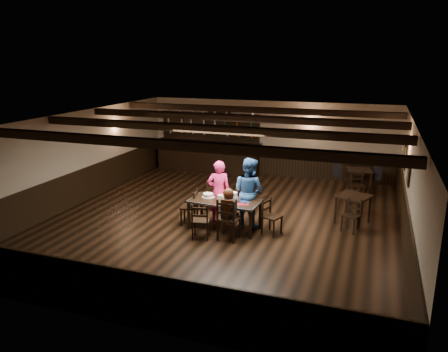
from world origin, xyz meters
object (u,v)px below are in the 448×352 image
(man_blue, at_px, (249,192))
(dining_table, at_px, (225,203))
(bar_counter, at_px, (208,152))
(chair_near_right, at_px, (227,217))
(woman_pink, at_px, (219,192))
(cake, at_px, (208,195))
(chair_near_left, at_px, (200,219))

(man_blue, bearing_deg, dining_table, 68.26)
(dining_table, height_order, bar_counter, bar_counter)
(chair_near_right, distance_m, bar_counter, 6.58)
(woman_pink, distance_m, cake, 0.36)
(dining_table, xyz_separation_m, bar_counter, (-2.51, 5.27, 0.04))
(man_blue, xyz_separation_m, cake, (-0.96, -0.38, -0.09))
(cake, xyz_separation_m, bar_counter, (-2.03, 5.16, -0.07))
(chair_near_left, distance_m, chair_near_right, 0.65)
(chair_near_left, bearing_deg, bar_counter, 109.82)
(woman_pink, distance_m, man_blue, 0.80)
(woman_pink, relative_size, man_blue, 0.93)
(chair_near_right, height_order, cake, chair_near_right)
(bar_counter, bearing_deg, chair_near_left, -70.18)
(chair_near_right, relative_size, man_blue, 0.58)
(man_blue, relative_size, bar_counter, 0.44)
(chair_near_left, xyz_separation_m, chair_near_right, (0.62, 0.14, 0.08))
(man_blue, bearing_deg, cake, 44.29)
(chair_near_left, relative_size, chair_near_right, 0.87)
(dining_table, relative_size, man_blue, 1.02)
(chair_near_right, bearing_deg, woman_pink, 119.23)
(bar_counter, bearing_deg, woman_pink, -65.56)
(man_blue, bearing_deg, chair_near_left, 81.33)
(woman_pink, xyz_separation_m, cake, (-0.17, -0.32, -0.03))
(cake, height_order, bar_counter, bar_counter)
(woman_pink, relative_size, cake, 5.08)
(bar_counter, bearing_deg, cake, -68.52)
(man_blue, bearing_deg, chair_near_right, 104.21)
(bar_counter, bearing_deg, dining_table, -64.50)
(dining_table, relative_size, chair_near_left, 2.02)
(cake, relative_size, bar_counter, 0.08)
(man_blue, bearing_deg, woman_pink, 27.29)
(dining_table, distance_m, chair_near_left, 0.89)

